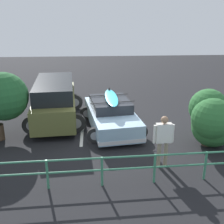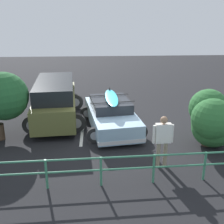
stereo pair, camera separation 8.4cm
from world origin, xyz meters
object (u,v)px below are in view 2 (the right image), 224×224
person_bystander (163,137)px  bush_near_left (212,121)px  sedan_car (111,115)px  suv_car (55,100)px

person_bystander → bush_near_left: size_ratio=0.80×
sedan_car → person_bystander: 3.68m
suv_car → sedan_car: bearing=156.0°
person_bystander → suv_car: bearing=-48.5°
sedan_car → person_bystander: person_bystander is taller
sedan_car → bush_near_left: size_ratio=2.05×
bush_near_left → person_bystander: bearing=31.8°
suv_car → person_bystander: bearing=131.5°
sedan_car → bush_near_left: (-3.58, 2.03, 0.42)m
sedan_car → suv_car: bearing=-24.0°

